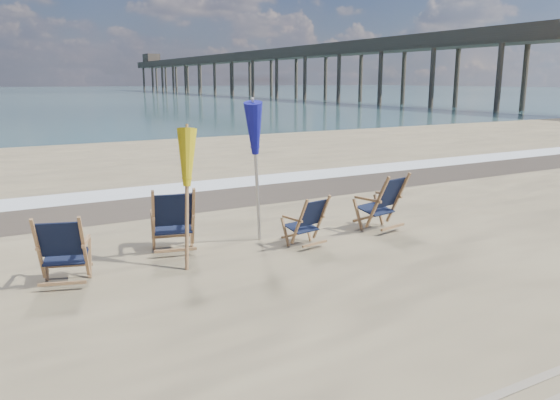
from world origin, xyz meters
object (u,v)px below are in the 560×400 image
(umbrella_yellow, at_px, (185,164))
(beach_chair_0, at_px, (84,250))
(beach_chair_3, at_px, (398,200))
(umbrella_blue, at_px, (256,133))
(beach_chair_2, at_px, (322,219))
(fishing_pier, at_px, (268,68))
(beach_chair_1, at_px, (193,220))

(umbrella_yellow, bearing_deg, beach_chair_0, -174.64)
(beach_chair_3, height_order, umbrella_blue, umbrella_blue)
(beach_chair_2, height_order, fishing_pier, fishing_pier)
(umbrella_blue, bearing_deg, beach_chair_0, -167.93)
(beach_chair_0, xyz_separation_m, beach_chair_2, (3.82, 0.03, -0.07))
(beach_chair_1, relative_size, beach_chair_3, 1.01)
(umbrella_yellow, bearing_deg, fishing_pier, 61.14)
(beach_chair_3, bearing_deg, umbrella_blue, -21.47)
(umbrella_yellow, bearing_deg, beach_chair_2, -2.75)
(beach_chair_2, relative_size, beach_chair_3, 0.81)
(umbrella_blue, height_order, fishing_pier, fishing_pier)
(umbrella_blue, bearing_deg, beach_chair_2, -32.88)
(beach_chair_3, height_order, fishing_pier, fishing_pier)
(beach_chair_3, distance_m, fishing_pier, 79.83)
(beach_chair_3, relative_size, umbrella_yellow, 0.53)
(umbrella_blue, relative_size, fishing_pier, 0.02)
(beach_chair_2, bearing_deg, beach_chair_3, 175.11)
(beach_chair_1, distance_m, umbrella_blue, 1.74)
(beach_chair_1, distance_m, beach_chair_2, 2.13)
(beach_chair_1, height_order, beach_chair_2, beach_chair_1)
(beach_chair_2, bearing_deg, umbrella_yellow, -12.92)
(beach_chair_3, xyz_separation_m, umbrella_yellow, (-4.12, -0.06, 0.99))
(beach_chair_0, height_order, beach_chair_3, beach_chair_3)
(beach_chair_3, bearing_deg, umbrella_yellow, -11.85)
(beach_chair_2, bearing_deg, beach_chair_1, -27.38)
(beach_chair_0, xyz_separation_m, umbrella_blue, (2.90, 0.62, 1.37))
(beach_chair_0, bearing_deg, beach_chair_1, -141.74)
(beach_chair_0, relative_size, beach_chair_1, 0.92)
(beach_chair_1, bearing_deg, beach_chair_2, 176.30)
(beach_chair_2, relative_size, fishing_pier, 0.01)
(beach_chair_0, relative_size, fishing_pier, 0.01)
(umbrella_blue, bearing_deg, beach_chair_3, -8.84)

